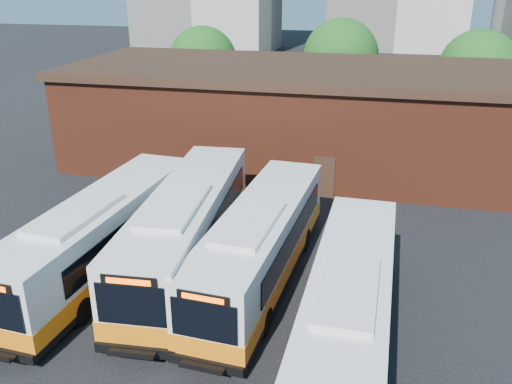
% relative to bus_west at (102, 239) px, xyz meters
% --- Properties ---
extents(ground, '(220.00, 220.00, 0.00)m').
position_rel_bus_west_xyz_m(ground, '(5.12, -3.45, -1.58)').
color(ground, black).
extents(bus_west, '(3.52, 12.95, 3.49)m').
position_rel_bus_west_xyz_m(bus_west, '(0.00, 0.00, 0.00)').
color(bus_west, silver).
rests_on(bus_west, ground).
extents(bus_midwest, '(3.71, 13.54, 3.65)m').
position_rel_bus_west_xyz_m(bus_midwest, '(3.32, 1.32, 0.07)').
color(bus_midwest, silver).
rests_on(bus_midwest, ground).
extents(bus_mideast, '(3.44, 12.68, 3.42)m').
position_rel_bus_west_xyz_m(bus_mideast, '(6.63, 0.84, -0.03)').
color(bus_mideast, silver).
rests_on(bus_mideast, ground).
extents(bus_east, '(2.84, 12.34, 3.34)m').
position_rel_bus_west_xyz_m(bus_east, '(10.46, -2.88, -0.07)').
color(bus_east, silver).
rests_on(bus_east, ground).
extents(depot_building, '(28.60, 12.60, 6.40)m').
position_rel_bus_west_xyz_m(depot_building, '(5.12, 16.55, 1.67)').
color(depot_building, maroon).
rests_on(depot_building, ground).
extents(tree_west, '(6.00, 6.00, 7.65)m').
position_rel_bus_west_xyz_m(tree_west, '(-4.88, 28.55, 3.06)').
color(tree_west, '#382314').
rests_on(tree_west, ground).
extents(tree_mid, '(6.56, 6.56, 8.36)m').
position_rel_bus_west_xyz_m(tree_mid, '(7.12, 30.55, 3.49)').
color(tree_mid, '#382314').
rests_on(tree_mid, ground).
extents(tree_east, '(6.24, 6.24, 7.96)m').
position_rel_bus_west_xyz_m(tree_east, '(18.12, 27.55, 3.25)').
color(tree_east, '#382314').
rests_on(tree_east, ground).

